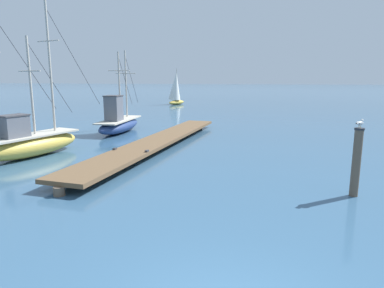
# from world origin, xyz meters

# --- Properties ---
(floating_dock) EXTENTS (3.30, 16.43, 0.53)m
(floating_dock) POSITION_xyz_m (-5.12, 12.97, 0.36)
(floating_dock) COLOR brown
(floating_dock) RESTS_ON ground
(fishing_boat_0) EXTENTS (2.93, 7.36, 7.34)m
(fishing_boat_0) POSITION_xyz_m (-10.38, 9.54, 0.71)
(fishing_boat_0) COLOR gold
(fishing_boat_0) RESTS_ON ground
(fishing_boat_1) EXTENTS (1.85, 6.77, 5.54)m
(fishing_boat_1) POSITION_xyz_m (-9.29, 17.15, 0.70)
(fishing_boat_1) COLOR navy
(fishing_boat_1) RESTS_ON ground
(mooring_piling) EXTENTS (0.30, 0.30, 2.17)m
(mooring_piling) POSITION_xyz_m (3.22, 6.85, 1.12)
(mooring_piling) COLOR brown
(mooring_piling) RESTS_ON ground
(perched_seagull) EXTENTS (0.29, 0.31, 0.26)m
(perched_seagull) POSITION_xyz_m (3.22, 6.84, 2.32)
(perched_seagull) COLOR gold
(perched_seagull) RESTS_ON mooring_piling
(distant_sailboat) EXTENTS (2.46, 3.47, 4.95)m
(distant_sailboat) POSITION_xyz_m (-11.73, 41.72, 2.16)
(distant_sailboat) COLOR gold
(distant_sailboat) RESTS_ON ground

